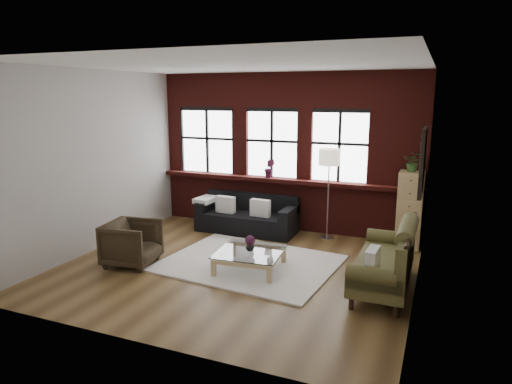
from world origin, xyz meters
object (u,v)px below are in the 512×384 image
at_px(armchair, 132,243).
at_px(drawer_chest, 410,210).
at_px(floor_lamp, 328,191).
at_px(coffee_table, 250,261).
at_px(vase, 250,247).
at_px(vintage_settee, 384,255).
at_px(dark_sofa, 247,214).

bearing_deg(armchair, drawer_chest, -65.72).
bearing_deg(floor_lamp, armchair, -135.43).
distance_m(coffee_table, vase, 0.24).
height_order(vintage_settee, floor_lamp, floor_lamp).
bearing_deg(armchair, floor_lamp, -53.81).
distance_m(vintage_settee, vase, 2.05).
distance_m(dark_sofa, armchair, 2.62).
xyz_separation_m(dark_sofa, vintage_settee, (2.94, -1.83, 0.14)).
height_order(vintage_settee, armchair, vintage_settee).
bearing_deg(vintage_settee, drawer_chest, 84.74).
bearing_deg(vase, vintage_settee, 2.56).
xyz_separation_m(vintage_settee, coffee_table, (-2.05, -0.09, -0.35)).
bearing_deg(dark_sofa, coffee_table, -65.09).
bearing_deg(vase, coffee_table, 26.57).
relative_size(coffee_table, vase, 7.08).
relative_size(coffee_table, floor_lamp, 0.53).
relative_size(dark_sofa, vintage_settee, 1.06).
relative_size(vase, drawer_chest, 0.10).
distance_m(drawer_chest, floor_lamp, 1.52).
height_order(armchair, drawer_chest, drawer_chest).
distance_m(armchair, vase, 1.97).
distance_m(dark_sofa, floor_lamp, 1.74).
distance_m(armchair, coffee_table, 1.98).
xyz_separation_m(armchair, floor_lamp, (2.64, 2.60, 0.59)).
distance_m(dark_sofa, vintage_settee, 3.47).
distance_m(coffee_table, drawer_chest, 3.16).
bearing_deg(drawer_chest, dark_sofa, -175.60).
bearing_deg(floor_lamp, vintage_settee, -57.03).
relative_size(dark_sofa, floor_lamp, 1.06).
relative_size(armchair, drawer_chest, 0.57).
bearing_deg(vase, dark_sofa, 114.91).
bearing_deg(armchair, dark_sofa, -31.15).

